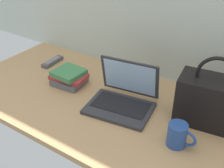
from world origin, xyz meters
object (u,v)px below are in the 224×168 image
at_px(coffee_mug, 178,135).
at_px(remote_control_near, 53,62).
at_px(laptop, 123,97).
at_px(book_stack, 69,77).
at_px(handbag, 212,101).

height_order(coffee_mug, remote_control_near, coffee_mug).
bearing_deg(remote_control_near, coffee_mug, -15.17).
bearing_deg(coffee_mug, laptop, 160.73).
bearing_deg(remote_control_near, book_stack, -27.22).
distance_m(laptop, coffee_mug, 0.35).
distance_m(laptop, book_stack, 0.35).
bearing_deg(remote_control_near, handbag, -2.06).
bearing_deg(handbag, book_stack, -172.88).
bearing_deg(handbag, remote_control_near, 177.94).
bearing_deg(handbag, laptop, -165.40).
bearing_deg(book_stack, coffee_mug, -10.32).
bearing_deg(coffee_mug, handbag, 74.39).
relative_size(handbag, book_stack, 1.59).
bearing_deg(laptop, book_stack, 178.55).
height_order(laptop, coffee_mug, laptop).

